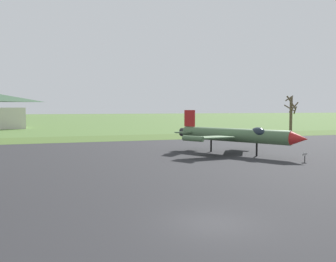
{
  "coord_description": "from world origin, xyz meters",
  "views": [
    {
      "loc": [
        -6.69,
        -14.09,
        5.27
      ],
      "look_at": [
        3.87,
        18.96,
        2.96
      ],
      "focal_mm": 37.15,
      "sensor_mm": 36.0,
      "label": 1
    }
  ],
  "objects": [
    {
      "name": "jet_fighter_front_right",
      "position": [
        12.49,
        20.87,
        2.24
      ],
      "size": [
        11.53,
        14.29,
        5.01
      ],
      "color": "#4C6B47",
      "rests_on": "ground"
    },
    {
      "name": "info_placard_front_right",
      "position": [
        16.19,
        13.77,
        0.6
      ],
      "size": [
        0.5,
        0.33,
        0.94
      ],
      "color": "black",
      "rests_on": "ground"
    },
    {
      "name": "asphalt_apron",
      "position": [
        0.0,
        14.95,
        0.03
      ],
      "size": [
        103.16,
        49.82,
        0.05
      ],
      "primitive_type": "cube",
      "color": "#28282B",
      "rests_on": "ground"
    },
    {
      "name": "grass_verge_strip",
      "position": [
        0.0,
        45.86,
        0.03
      ],
      "size": [
        163.16,
        12.0,
        0.06
      ],
      "primitive_type": "cube",
      "color": "#456029",
      "rests_on": "ground"
    },
    {
      "name": "ground_plane",
      "position": [
        0.0,
        0.0,
        0.0
      ],
      "size": [
        600.0,
        600.0,
        0.0
      ],
      "primitive_type": "plane",
      "color": "#4C6B33"
    },
    {
      "name": "bare_tree_center",
      "position": [
        42.49,
        50.57,
        4.37
      ],
      "size": [
        3.21,
        3.17,
        8.07
      ],
      "color": "brown",
      "rests_on": "ground"
    }
  ]
}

